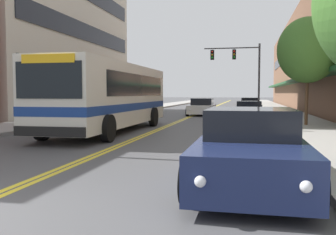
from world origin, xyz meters
The scene contains 13 objects.
ground_plane centered at (0.00, 37.00, 0.00)m, with size 240.00×240.00×0.00m, color #4C4C4F.
sidewalk_left centered at (-7.16, 37.00, 0.08)m, with size 3.31×106.00×0.16m.
sidewalk_right centered at (7.16, 37.00, 0.08)m, with size 3.31×106.00×0.16m.
centre_line centered at (0.00, 37.00, 0.00)m, with size 0.34×106.00×0.01m.
city_bus centered at (-1.98, 12.05, 1.72)m, with size 2.89×10.88×3.03m.
car_charcoal_parked_left_near centered at (-4.33, 25.97, 0.57)m, with size 2.08×4.90×1.19m.
car_navy_parked_right_foreground centered at (4.26, 2.99, 0.67)m, with size 2.16×4.85×1.46m.
car_black_parked_right_mid centered at (4.44, 33.07, 0.62)m, with size 2.20×4.39×1.33m.
car_slate_blue_parked_right_far centered at (4.29, 22.45, 0.57)m, with size 2.20×4.26×1.21m.
car_white_moving_lead centered at (0.63, 25.56, 0.62)m, with size 2.17×4.37×1.35m.
traffic_signal_mast centered at (3.45, 31.41, 4.48)m, with size 5.18×0.38×6.32m.
street_tree_right_mid centered at (7.09, 15.59, 3.90)m, with size 2.98×2.98×5.39m.
fire_hydrant centered at (5.95, 12.29, 0.61)m, with size 0.32×0.24×0.90m.
Camera 1 is at (4.19, -4.28, 1.75)m, focal length 40.00 mm.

